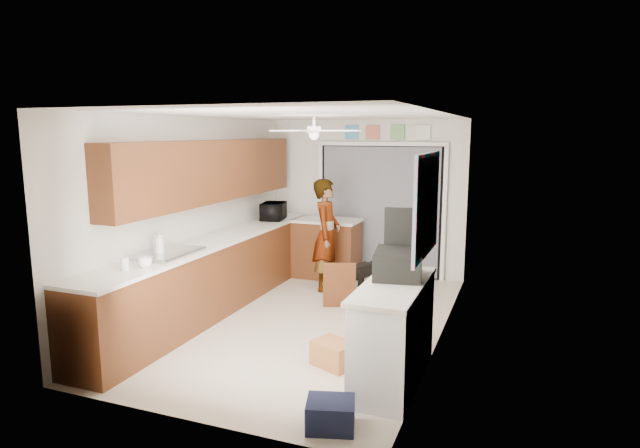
% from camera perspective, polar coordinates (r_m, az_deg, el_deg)
% --- Properties ---
extents(floor, '(5.00, 5.00, 0.00)m').
position_cam_1_polar(floor, '(6.73, -1.24, -10.25)').
color(floor, beige).
rests_on(floor, ground).
extents(ceiling, '(5.00, 5.00, 0.00)m').
position_cam_1_polar(ceiling, '(6.32, -1.33, 11.56)').
color(ceiling, white).
rests_on(ceiling, ground).
extents(wall_back, '(3.20, 0.00, 3.20)m').
position_cam_1_polar(wall_back, '(8.75, 4.94, 2.83)').
color(wall_back, silver).
rests_on(wall_back, ground).
extents(wall_front, '(3.20, 0.00, 3.20)m').
position_cam_1_polar(wall_front, '(4.25, -14.21, -4.89)').
color(wall_front, silver).
rests_on(wall_front, ground).
extents(wall_left, '(0.00, 5.00, 5.00)m').
position_cam_1_polar(wall_left, '(7.16, -13.22, 1.06)').
color(wall_left, silver).
rests_on(wall_left, ground).
extents(wall_right, '(0.00, 5.00, 5.00)m').
position_cam_1_polar(wall_right, '(6.00, 13.02, -0.60)').
color(wall_right, silver).
rests_on(wall_right, ground).
extents(left_base_cabinets, '(0.60, 4.80, 0.90)m').
position_cam_1_polar(left_base_cabinets, '(7.16, -10.97, -5.40)').
color(left_base_cabinets, brown).
rests_on(left_base_cabinets, floor).
extents(left_countertop, '(0.62, 4.80, 0.04)m').
position_cam_1_polar(left_countertop, '(7.05, -11.02, -1.72)').
color(left_countertop, white).
rests_on(left_countertop, left_base_cabinets).
extents(upper_cabinets, '(0.32, 4.00, 0.80)m').
position_cam_1_polar(upper_cabinets, '(7.18, -11.43, 5.57)').
color(upper_cabinets, brown).
rests_on(upper_cabinets, wall_left).
extents(sink_basin, '(0.50, 0.76, 0.06)m').
position_cam_1_polar(sink_basin, '(6.24, -15.89, -3.09)').
color(sink_basin, silver).
rests_on(sink_basin, left_countertop).
extents(faucet, '(0.03, 0.03, 0.22)m').
position_cam_1_polar(faucet, '(6.33, -17.31, -2.09)').
color(faucet, silver).
rests_on(faucet, left_countertop).
extents(peninsula_base, '(1.00, 0.60, 0.90)m').
position_cam_1_polar(peninsula_base, '(8.57, 0.71, -2.71)').
color(peninsula_base, brown).
rests_on(peninsula_base, floor).
extents(peninsula_top, '(1.04, 0.64, 0.04)m').
position_cam_1_polar(peninsula_top, '(8.48, 0.72, 0.39)').
color(peninsula_top, white).
rests_on(peninsula_top, peninsula_base).
extents(back_opening_recess, '(2.00, 0.06, 2.10)m').
position_cam_1_polar(back_opening_recess, '(8.68, 6.45, 1.42)').
color(back_opening_recess, black).
rests_on(back_opening_recess, wall_back).
extents(curtain_panel, '(1.90, 0.03, 2.05)m').
position_cam_1_polar(curtain_panel, '(8.64, 6.39, 1.38)').
color(curtain_panel, slate).
rests_on(curtain_panel, wall_back).
extents(door_trim_left, '(0.06, 0.04, 2.10)m').
position_cam_1_polar(door_trim_left, '(8.96, 0.08, 1.74)').
color(door_trim_left, white).
rests_on(door_trim_left, wall_back).
extents(door_trim_right, '(0.06, 0.04, 2.10)m').
position_cam_1_polar(door_trim_right, '(8.46, 13.10, 1.00)').
color(door_trim_right, white).
rests_on(door_trim_right, wall_back).
extents(door_trim_head, '(2.10, 0.04, 0.06)m').
position_cam_1_polar(door_trim_head, '(8.56, 6.54, 8.49)').
color(door_trim_head, white).
rests_on(door_trim_head, wall_back).
extents(header_frame_1, '(0.22, 0.02, 0.22)m').
position_cam_1_polar(header_frame_1, '(8.73, 3.39, 9.74)').
color(header_frame_1, '#4797BF').
rests_on(header_frame_1, wall_back).
extents(header_frame_2, '(0.22, 0.02, 0.22)m').
position_cam_1_polar(header_frame_2, '(8.63, 5.64, 9.71)').
color(header_frame_2, '#CB664C').
rests_on(header_frame_2, wall_back).
extents(header_frame_3, '(0.22, 0.02, 0.22)m').
position_cam_1_polar(header_frame_3, '(8.53, 8.26, 9.66)').
color(header_frame_3, '#6FA55E').
rests_on(header_frame_3, wall_back).
extents(header_frame_4, '(0.22, 0.02, 0.22)m').
position_cam_1_polar(header_frame_4, '(8.45, 10.95, 9.58)').
color(header_frame_4, silver).
rests_on(header_frame_4, wall_back).
extents(route66_sign, '(0.22, 0.02, 0.26)m').
position_cam_1_polar(route66_sign, '(8.97, -0.94, 9.76)').
color(route66_sign, silver).
rests_on(route66_sign, wall_back).
extents(right_counter_base, '(0.50, 1.40, 0.90)m').
position_cam_1_polar(right_counter_base, '(5.11, 7.88, -11.58)').
color(right_counter_base, white).
rests_on(right_counter_base, floor).
extents(right_counter_top, '(0.54, 1.44, 0.04)m').
position_cam_1_polar(right_counter_top, '(4.96, 7.90, -6.51)').
color(right_counter_top, white).
rests_on(right_counter_top, right_counter_base).
extents(abstract_painting, '(0.03, 1.15, 0.95)m').
position_cam_1_polar(abstract_painting, '(4.96, 11.32, 2.01)').
color(abstract_painting, '#F1597D').
rests_on(abstract_painting, wall_right).
extents(ceiling_fan, '(1.14, 1.14, 0.24)m').
position_cam_1_polar(ceiling_fan, '(6.51, -0.64, 9.92)').
color(ceiling_fan, white).
rests_on(ceiling_fan, ceiling).
extents(microwave, '(0.43, 0.55, 0.27)m').
position_cam_1_polar(microwave, '(8.43, -4.99, 1.37)').
color(microwave, black).
rests_on(microwave, left_countertop).
extents(soap_bottle, '(0.14, 0.14, 0.28)m').
position_cam_1_polar(soap_bottle, '(6.19, -16.76, -2.05)').
color(soap_bottle, silver).
rests_on(soap_bottle, left_countertop).
extents(cup, '(0.18, 0.18, 0.11)m').
position_cam_1_polar(cup, '(5.74, -18.16, -3.92)').
color(cup, white).
rests_on(cup, left_countertop).
extents(jar_b, '(0.10, 0.10, 0.13)m').
position_cam_1_polar(jar_b, '(5.70, -20.12, -4.02)').
color(jar_b, silver).
rests_on(jar_b, left_countertop).
extents(paper_towel_roll, '(0.14, 0.14, 0.23)m').
position_cam_1_polar(paper_towel_roll, '(6.31, -16.83, -2.05)').
color(paper_towel_roll, white).
rests_on(paper_towel_roll, left_countertop).
extents(suitcase, '(0.53, 0.65, 0.25)m').
position_cam_1_polar(suitcase, '(5.16, 8.34, -4.21)').
color(suitcase, black).
rests_on(suitcase, right_counter_top).
extents(suitcase_rim, '(0.53, 0.64, 0.02)m').
position_cam_1_polar(suitcase_rim, '(5.19, 8.31, -5.39)').
color(suitcase_rim, yellow).
rests_on(suitcase_rim, suitcase).
extents(suitcase_lid, '(0.42, 0.10, 0.50)m').
position_cam_1_polar(suitcase_lid, '(5.39, 9.09, -0.92)').
color(suitcase_lid, black).
rests_on(suitcase_lid, suitcase).
extents(cardboard_box, '(0.49, 0.43, 0.25)m').
position_cam_1_polar(cardboard_box, '(5.48, 1.50, -13.66)').
color(cardboard_box, '#995630').
rests_on(cardboard_box, floor).
extents(navy_crate, '(0.45, 0.41, 0.23)m').
position_cam_1_polar(navy_crate, '(4.46, 1.13, -19.63)').
color(navy_crate, black).
rests_on(navy_crate, floor).
extents(cabinet_door_panel, '(0.45, 0.31, 0.63)m').
position_cam_1_polar(cabinet_door_panel, '(7.07, 2.06, -6.54)').
color(cabinet_door_panel, brown).
rests_on(cabinet_door_panel, floor).
extents(man, '(0.47, 0.64, 1.64)m').
position_cam_1_polar(man, '(7.82, 0.71, -1.16)').
color(man, white).
rests_on(man, floor).
extents(dog, '(0.41, 0.62, 0.45)m').
position_cam_1_polar(dog, '(7.87, 4.41, -5.57)').
color(dog, black).
rests_on(dog, floor).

